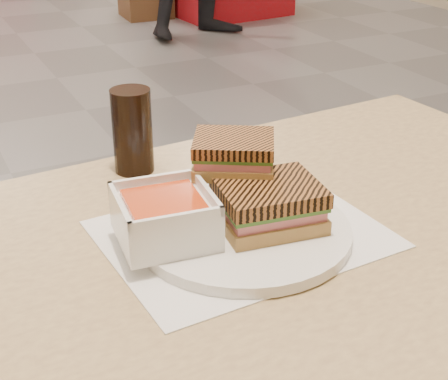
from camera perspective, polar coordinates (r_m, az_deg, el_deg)
name	(u,v)px	position (r m, az deg, el deg)	size (l,w,h in m)	color
main_table	(242,317)	(0.93, 1.54, -10.74)	(1.25, 0.78, 0.75)	tan
tray_liner	(242,234)	(0.89, 1.57, -3.77)	(0.37, 0.30, 0.00)	white
plate	(244,231)	(0.88, 1.68, -3.53)	(0.28, 0.28, 0.02)	white
soup_bowl	(165,219)	(0.84, -5.05, -2.44)	(0.13, 0.13, 0.06)	white
panini_lower	(269,204)	(0.87, 3.83, -1.24)	(0.14, 0.12, 0.06)	tan
panini_upper	(234,154)	(0.90, 0.83, 3.10)	(0.14, 0.13, 0.05)	tan
cola_glass	(132,131)	(1.05, -7.80, 5.00)	(0.06, 0.06, 0.13)	black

